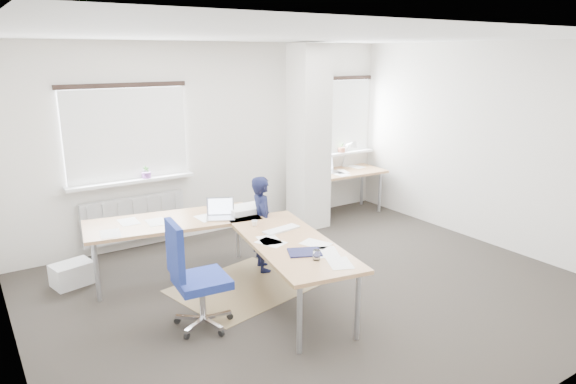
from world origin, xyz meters
TOP-DOWN VIEW (x-y plane):
  - ground at (0.00, 0.00)m, footprint 6.00×6.00m
  - room_shell at (0.18, 0.45)m, footprint 6.04×5.04m
  - floor_mat at (-0.67, 0.52)m, footprint 1.64×1.47m
  - white_crate at (-2.28, 1.70)m, footprint 0.50×0.40m
  - desk_main at (-0.75, 0.56)m, footprint 2.40×2.98m
  - desk_side at (2.16, 2.16)m, footprint 1.44×0.79m
  - task_chair at (-1.44, -0.03)m, footprint 0.61×0.61m
  - person at (-0.18, 0.85)m, footprint 0.40×0.50m

SIDE VIEW (x-z plane):
  - ground at x=0.00m, z-range 0.00..0.00m
  - floor_mat at x=-0.67m, z-range 0.00..0.01m
  - white_crate at x=-2.28m, z-range 0.00..0.27m
  - task_chair at x=-1.44m, z-range -0.25..0.87m
  - person at x=-0.18m, z-range 0.00..1.20m
  - desk_side at x=2.16m, z-range 0.08..1.29m
  - desk_main at x=-0.75m, z-range 0.21..1.17m
  - room_shell at x=0.18m, z-range 0.34..3.16m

